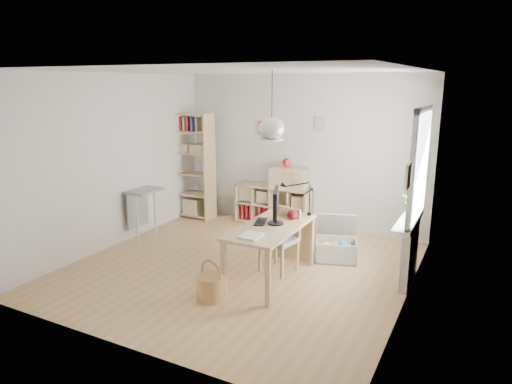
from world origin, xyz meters
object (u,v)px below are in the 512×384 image
at_px(storage_chest, 337,246).
at_px(drawer_chest, 288,178).
at_px(monitor, 276,205).
at_px(tall_bookshelf, 192,161).
at_px(cube_shelf, 273,208).
at_px(desk, 271,232).
at_px(chair, 281,236).

relative_size(storage_chest, drawer_chest, 1.28).
height_order(storage_chest, monitor, monitor).
distance_m(tall_bookshelf, storage_chest, 3.37).
relative_size(cube_shelf, tall_bookshelf, 0.70).
distance_m(desk, cube_shelf, 2.48).
bearing_deg(storage_chest, tall_bookshelf, 147.51).
bearing_deg(storage_chest, desk, -134.24).
height_order(chair, drawer_chest, drawer_chest).
bearing_deg(drawer_chest, monitor, -77.58).
distance_m(cube_shelf, monitor, 2.49).
relative_size(chair, drawer_chest, 1.38).
xyz_separation_m(tall_bookshelf, monitor, (2.61, -1.86, -0.08)).
distance_m(desk, monitor, 0.37).
distance_m(tall_bookshelf, monitor, 3.21).
relative_size(desk, drawer_chest, 2.36).
height_order(tall_bookshelf, chair, tall_bookshelf).
bearing_deg(monitor, drawer_chest, 87.45).
bearing_deg(drawer_chest, desk, -78.93).
bearing_deg(desk, monitor, 74.39).
bearing_deg(chair, desk, -78.17).
xyz_separation_m(desk, storage_chest, (0.56, 1.10, -0.45)).
bearing_deg(tall_bookshelf, drawer_chest, 7.27).
bearing_deg(chair, drawer_chest, 121.82).
xyz_separation_m(cube_shelf, storage_chest, (1.58, -1.13, -0.09)).
distance_m(cube_shelf, tall_bookshelf, 1.77).
relative_size(cube_shelf, storage_chest, 1.72).
relative_size(cube_shelf, chair, 1.60).
bearing_deg(chair, cube_shelf, 129.41).
bearing_deg(chair, tall_bookshelf, 159.21).
distance_m(desk, chair, 0.38).
distance_m(chair, monitor, 0.57).
distance_m(cube_shelf, chair, 2.15).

